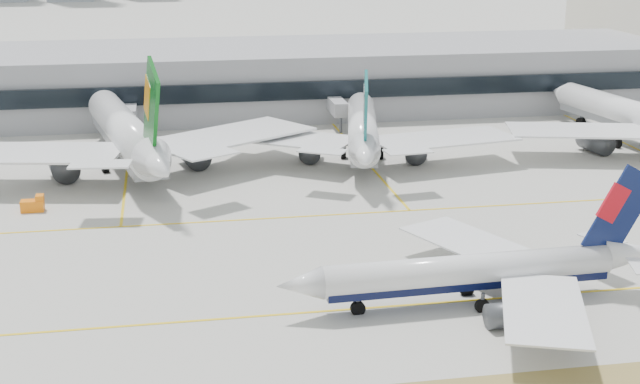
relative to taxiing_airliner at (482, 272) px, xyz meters
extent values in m
plane|color=#AAA79F|center=(-20.97, 5.73, -3.92)|extent=(3000.00, 3000.00, 0.00)
cube|color=yellow|center=(-20.97, 0.73, -3.89)|extent=(360.00, 0.45, 0.04)
cube|color=yellow|center=(-20.97, 35.73, -3.89)|extent=(360.00, 0.45, 0.04)
cylinder|color=white|center=(-1.77, -0.07, 0.30)|extent=(35.19, 5.14, 3.83)
cube|color=black|center=(-1.77, -0.07, -0.75)|extent=(34.47, 4.54, 1.73)
cone|color=white|center=(-21.98, -0.82, 0.30)|extent=(5.50, 4.03, 3.83)
cone|color=white|center=(19.65, 0.74, 0.78)|extent=(7.93, 4.12, 3.83)
cube|color=white|center=(2.34, 10.73, -0.27)|extent=(15.64, 20.80, 0.23)
cube|color=white|center=(18.00, 5.66, 1.07)|extent=(5.05, 6.21, 0.15)
cylinder|color=#3F4247|center=(0.51, 7.11, -2.38)|extent=(5.95, 3.09, 2.88)
cube|color=#3F4247|center=(0.51, 7.11, -1.23)|extent=(2.44, 0.38, 1.34)
cube|color=white|center=(3.14, -10.52, -0.27)|extent=(14.57, 20.72, 0.23)
cylinder|color=#3F4247|center=(1.04, -7.06, -2.38)|extent=(5.95, 3.09, 2.88)
cube|color=#3F4247|center=(1.04, -7.06, -1.23)|extent=(2.44, 0.38, 1.34)
cube|color=#0A1544|center=(17.21, 0.64, 6.13)|extent=(9.48, 0.70, 12.01)
cube|color=red|center=(16.24, 0.61, 7.43)|extent=(4.29, 0.58, 5.15)
cylinder|color=#3F4247|center=(-15.09, -0.57, -2.77)|extent=(0.46, 0.46, 2.30)
cylinder|color=black|center=(-15.09, -0.57, -3.25)|extent=(1.75, 0.74, 1.73)
cylinder|color=#3F4247|center=(-0.71, -2.52, -2.77)|extent=(0.46, 0.46, 2.30)
cylinder|color=black|center=(-0.71, -2.52, -3.25)|extent=(1.75, 0.74, 1.73)
cylinder|color=#3F4247|center=(-0.89, 2.46, -2.77)|extent=(0.46, 0.46, 2.30)
cylinder|color=black|center=(-0.89, 2.46, -3.25)|extent=(1.75, 0.74, 1.73)
cylinder|color=white|center=(-43.22, 69.82, 3.20)|extent=(16.11, 49.24, 6.47)
cube|color=slate|center=(-43.22, 69.82, 1.42)|extent=(14.96, 48.09, 2.91)
cone|color=white|center=(-48.85, 97.46, 3.20)|extent=(7.83, 8.62, 6.47)
cone|color=white|center=(-37.26, 40.52, 4.01)|extent=(8.51, 11.95, 6.47)
cube|color=white|center=(-24.67, 66.27, 2.23)|extent=(33.76, 29.02, 0.39)
cube|color=white|center=(-29.42, 44.20, 4.50)|extent=(10.23, 8.60, 0.26)
cylinder|color=#3F4247|center=(-31.02, 68.28, -1.33)|extent=(6.38, 8.96, 4.85)
cube|color=#3F4247|center=(-31.02, 68.28, 0.61)|extent=(1.15, 3.43, 2.27)
cube|color=white|center=(-58.91, 59.30, 2.23)|extent=(33.14, 19.66, 0.39)
cube|color=white|center=(-45.91, 40.84, 4.50)|extent=(9.54, 5.75, 0.26)
cylinder|color=#3F4247|center=(-53.85, 63.63, -1.33)|extent=(6.38, 8.96, 4.85)
cube|color=#3F4247|center=(-53.85, 63.63, 0.61)|extent=(1.15, 3.43, 2.27)
cube|color=#0C5817|center=(-37.93, 43.85, 11.70)|extent=(3.27, 13.38, 17.36)
cube|color=orange|center=(-38.21, 45.18, 13.58)|extent=(1.92, 6.12, 7.43)
cylinder|color=#3F4247|center=(-46.93, 88.04, -1.98)|extent=(0.78, 0.78, 3.88)
cylinder|color=black|center=(-46.93, 88.04, -2.78)|extent=(1.69, 3.08, 2.91)
cylinder|color=#3F4247|center=(-47.07, 67.65, -1.98)|extent=(0.78, 0.78, 3.88)
cylinder|color=black|center=(-47.07, 67.65, -2.78)|extent=(1.69, 3.08, 2.91)
cylinder|color=#3F4247|center=(-38.83, 69.33, -1.98)|extent=(0.78, 0.78, 3.88)
cylinder|color=black|center=(-38.83, 69.33, -2.78)|extent=(1.69, 3.08, 2.91)
cylinder|color=white|center=(1.27, 69.89, 2.13)|extent=(13.81, 41.79, 5.49)
cube|color=slate|center=(1.27, 69.89, 0.62)|extent=(12.83, 40.81, 2.47)
cone|color=white|center=(6.13, 93.33, 2.13)|extent=(6.67, 7.33, 5.49)
cone|color=white|center=(-3.88, 45.04, 2.81)|extent=(7.25, 10.15, 5.49)
cube|color=white|center=(14.56, 60.91, 1.30)|extent=(28.11, 16.61, 0.33)
cube|color=white|center=(3.47, 45.28, 3.22)|extent=(8.09, 4.86, 0.22)
cylinder|color=#3F4247|center=(10.27, 64.60, -1.72)|extent=(5.44, 7.61, 4.12)
cube|color=#3F4247|center=(10.27, 64.60, -0.07)|extent=(0.99, 2.91, 1.92)
cube|color=white|center=(-14.49, 66.93, 1.30)|extent=(28.65, 24.69, 0.33)
cube|color=white|center=(-10.52, 48.18, 3.22)|extent=(8.68, 7.32, 0.22)
cylinder|color=#3F4247|center=(-9.09, 68.62, -1.72)|extent=(5.44, 7.61, 4.12)
cube|color=#3F4247|center=(-9.09, 68.62, -0.07)|extent=(0.99, 2.91, 1.92)
cube|color=#166061|center=(-3.29, 47.86, 9.34)|extent=(2.81, 11.35, 14.73)
cube|color=#A5A8AF|center=(-3.06, 48.99, 10.94)|extent=(1.64, 5.19, 6.31)
cylinder|color=#3F4247|center=(4.47, 85.35, -2.27)|extent=(0.66, 0.66, 3.30)
cylinder|color=black|center=(4.47, 85.35, -2.96)|extent=(1.44, 2.62, 2.47)
cylinder|color=#3F4247|center=(-2.46, 69.49, -2.27)|extent=(0.66, 0.66, 3.30)
cylinder|color=black|center=(-2.46, 69.49, -2.96)|extent=(1.44, 2.62, 2.47)
cylinder|color=#3F4247|center=(4.53, 68.04, -2.27)|extent=(0.66, 0.66, 3.30)
cylinder|color=black|center=(4.53, 68.04, -2.96)|extent=(1.44, 2.62, 2.47)
cylinder|color=white|center=(56.88, 70.06, 2.42)|extent=(12.00, 43.91, 5.76)
cube|color=slate|center=(56.88, 70.06, 0.83)|extent=(11.02, 42.92, 2.59)
cone|color=white|center=(53.24, 94.88, 2.42)|extent=(6.66, 7.41, 5.76)
cube|color=white|center=(42.42, 61.48, 1.55)|extent=(29.85, 18.84, 0.35)
cylinder|color=#3F4247|center=(47.13, 65.08, -1.61)|extent=(5.32, 7.80, 4.32)
cube|color=#3F4247|center=(47.13, 65.08, 0.11)|extent=(0.87, 3.05, 2.02)
cylinder|color=#3F4247|center=(54.48, 86.42, -2.19)|extent=(0.69, 0.69, 3.45)
cylinder|color=black|center=(54.48, 86.42, -2.91)|extent=(1.37, 2.71, 2.59)
cylinder|color=#3F4247|center=(53.35, 68.32, -2.19)|extent=(0.69, 0.69, 3.45)
cylinder|color=black|center=(53.35, 68.32, -2.91)|extent=(1.37, 2.71, 2.59)
cube|color=gray|center=(-20.97, 120.73, 3.58)|extent=(280.00, 42.00, 15.00)
cube|color=black|center=(-20.97, 99.23, 4.03)|extent=(280.00, 1.20, 4.00)
cube|color=beige|center=(89.03, 140.73, 10.18)|extent=(2.00, 57.00, 27.90)
cube|color=orange|center=(-57.07, 45.80, -3.02)|extent=(3.50, 2.00, 1.80)
cube|color=orange|center=(-55.87, 45.80, -1.82)|extent=(1.20, 1.80, 1.00)
cylinder|color=black|center=(-58.27, 45.00, -3.57)|extent=(0.70, 0.30, 0.70)
cylinder|color=black|center=(-58.27, 46.60, -3.57)|extent=(0.70, 0.30, 0.70)
cylinder|color=black|center=(-55.87, 45.00, -3.57)|extent=(0.70, 0.30, 0.70)
cylinder|color=black|center=(-55.87, 46.60, -3.57)|extent=(0.70, 0.30, 0.70)
camera|label=1|loc=(-35.98, -92.83, 39.36)|focal=50.00mm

